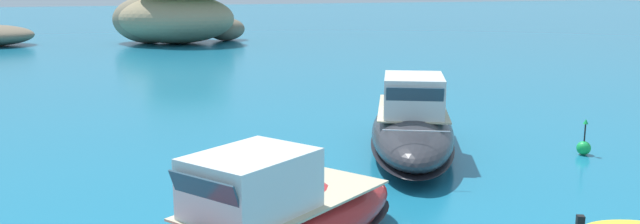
{
  "coord_description": "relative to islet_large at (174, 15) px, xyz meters",
  "views": [
    {
      "loc": [
        -8.97,
        -8.92,
        6.83
      ],
      "look_at": [
        -0.47,
        13.42,
        2.06
      ],
      "focal_mm": 36.34,
      "sensor_mm": 36.0,
      "label": 1
    }
  ],
  "objects": [
    {
      "name": "islet_large",
      "position": [
        0.0,
        0.0,
        0.0
      ],
      "size": [
        18.57,
        18.33,
        7.33
      ],
      "color": "#84755B",
      "rests_on": "ground"
    },
    {
      "name": "motorboat_charcoal",
      "position": [
        1.66,
        -53.37,
        -2.09
      ],
      "size": [
        8.05,
        11.38,
        3.26
      ],
      "color": "#2D2D33",
      "rests_on": "ground"
    },
    {
      "name": "channel_buoy",
      "position": [
        8.03,
        -56.09,
        -2.85
      ],
      "size": [
        0.56,
        0.56,
        1.48
      ],
      "color": "green",
      "rests_on": "ground"
    }
  ]
}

